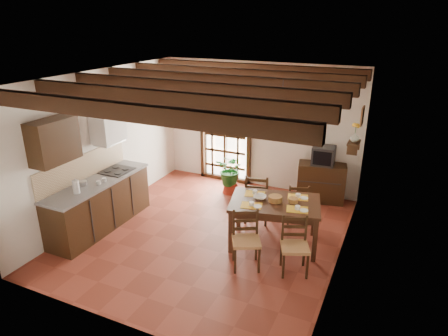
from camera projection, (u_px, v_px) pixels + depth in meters
The scene contains 25 objects.
ground_plane at pixel (210, 233), 7.24m from camera, with size 5.00×5.00×0.00m, color maroon.
room_shell at pixel (208, 137), 6.59m from camera, with size 4.52×5.02×2.81m.
ceiling_beams at pixel (208, 84), 6.28m from camera, with size 4.50×4.34×0.20m.
french_door at pixel (225, 132), 9.21m from camera, with size 1.26×0.11×2.32m.
kitchen_counter at pixel (100, 203), 7.32m from camera, with size 0.64×2.25×1.38m.
upper_cabinet at pixel (54, 141), 6.28m from camera, with size 0.35×0.80×0.70m, color black.
range_hood at pixel (108, 129), 7.37m from camera, with size 0.38×0.60×0.54m.
counter_items at pixel (100, 177), 7.22m from camera, with size 0.50×1.43×0.25m.
dining_table at pixel (275, 207), 6.68m from camera, with size 1.66×1.27×0.80m.
chair_near_left at pixel (246, 250), 6.20m from camera, with size 0.56×0.55×0.92m.
chair_near_right at pixel (294, 256), 6.07m from camera, with size 0.53×0.52×0.89m.
chair_far_left at pixel (257, 206), 7.58m from camera, with size 0.52×0.50×0.98m.
chair_far_right at pixel (297, 212), 7.46m from camera, with size 0.50×0.49×0.86m.
table_setting at pixel (275, 197), 6.62m from camera, with size 1.08×0.72×0.10m.
table_bowl at pixel (260, 197), 6.73m from camera, with size 0.22×0.22×0.05m, color white.
sideboard at pixel (321, 182), 8.39m from camera, with size 0.97×0.44×0.82m, color black.
crt_tv at pixel (323, 156), 8.17m from camera, with size 0.47×0.44×0.38m.
fuse_box at pixel (329, 118), 8.13m from camera, with size 0.25×0.03×0.32m, color white.
plant_pot at pixel (231, 188), 8.89m from camera, with size 0.38×0.38×0.23m, color maroon.
potted_plant at pixel (231, 168), 8.72m from camera, with size 1.67×1.43×1.86m, color #144C19.
wall_shelf at pixel (354, 145), 7.22m from camera, with size 0.20×0.42×0.20m.
shelf_vase at pixel (355, 137), 7.17m from camera, with size 0.15×0.15×0.15m, color #B2BFB2.
shelf_flowers at pixel (356, 126), 7.10m from camera, with size 0.14×0.14×0.36m.
framed_picture at pixel (362, 116), 7.00m from camera, with size 0.03×0.32×0.32m.
pendant_lamp at pixel (281, 126), 6.27m from camera, with size 0.36×0.36×0.84m.
Camera 1 is at (2.87, -5.65, 3.70)m, focal length 32.00 mm.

